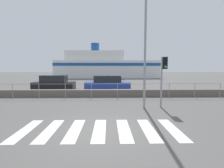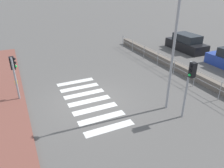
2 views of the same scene
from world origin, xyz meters
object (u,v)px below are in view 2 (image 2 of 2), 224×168
Objects in this scene: traffic_light_near at (14,70)px; streetlamp at (172,34)px; traffic_light_far at (190,78)px; parked_car_black at (186,43)px.

traffic_light_near is 8.15m from streetlamp.
traffic_light_near is at bearing -126.73° from traffic_light_far.
traffic_light_far is at bearing 18.78° from streetlamp.
parked_car_black is at bearing 137.63° from traffic_light_far.
traffic_light_far reaches higher than traffic_light_near.
traffic_light_near is 8.82m from traffic_light_far.
streetlamp reaches higher than traffic_light_near.
streetlamp is (-1.11, -0.38, 1.79)m from traffic_light_far.
streetlamp is 1.56× the size of parked_car_black.
traffic_light_far is 2.14m from streetlamp.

